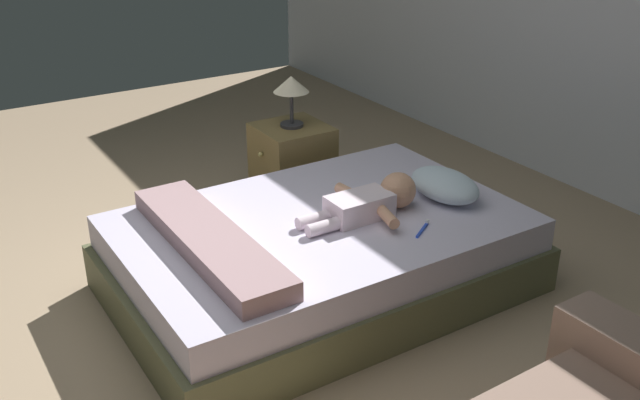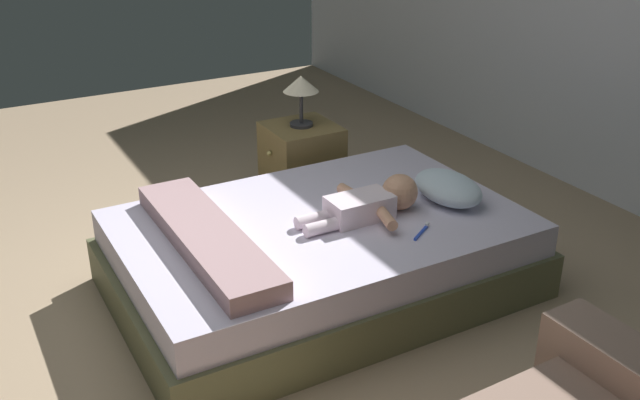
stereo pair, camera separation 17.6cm
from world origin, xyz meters
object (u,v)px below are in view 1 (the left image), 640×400
Objects in this scene: bed at (320,254)px; nightstand at (293,164)px; pillow at (445,185)px; toothbrush at (423,229)px; baby at (372,201)px; lamp at (291,88)px.

bed is 4.00× the size of nightstand.
pillow is 0.41m from toothbrush.
nightstand is (-1.12, 0.19, -0.22)m from baby.
baby is at bearing -96.03° from pillow.
baby is 0.30m from toothbrush.
baby is at bearing 68.16° from bed.
nightstand is at bearing 156.91° from bed.
baby is at bearing -9.58° from nightstand.
lamp is at bearing 170.41° from baby.
nightstand reaches higher than bed.
bed is 0.38m from baby.
pillow is 1.22m from lamp.
nightstand is (-1.17, -0.25, -0.23)m from pillow.
toothbrush is at bearing -3.50° from nightstand.
baby is 1.16m from nightstand.
pillow reaches higher than bed.
baby is 1.17m from lamp.
toothbrush is at bearing 20.41° from baby.
bed is 4.70× the size of pillow.
nightstand is (-1.40, 0.09, -0.16)m from toothbrush.
nightstand is at bearing 170.42° from baby.
bed is 13.45× the size of toothbrush.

